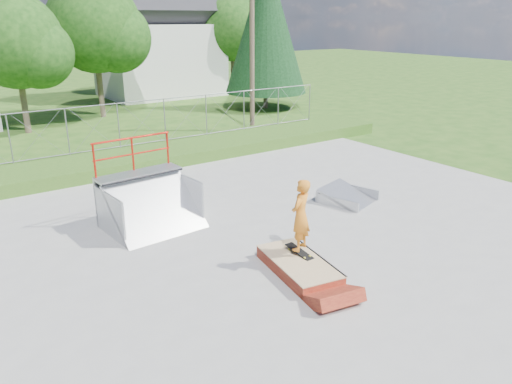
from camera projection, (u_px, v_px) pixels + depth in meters
ground at (279, 254)px, 12.19m from camera, size 120.00×120.00×0.00m
concrete_pad at (279, 254)px, 12.18m from camera, size 20.00×16.00×0.04m
grass_berm at (131, 159)px, 19.44m from camera, size 24.00×3.00×0.50m
grind_box at (299, 267)px, 11.24m from camera, size 1.43×2.36×0.33m
quarter_pipe at (151, 187)px, 13.31m from camera, size 2.52×2.19×2.38m
flat_bank_ramp at (348, 196)px, 15.54m from camera, size 1.81×1.87×0.44m
skateboard at (299, 252)px, 11.49m from camera, size 0.25×0.80×0.13m
skater at (300, 218)px, 11.21m from camera, size 0.72×0.62×1.67m
chain_link_fence at (119, 126)px, 19.83m from camera, size 20.00×0.06×1.80m
gable_house at (159, 41)px, 35.87m from camera, size 8.40×6.08×8.94m
utility_pole at (252, 49)px, 24.19m from camera, size 0.24×0.24×8.00m
tree_left_near at (22, 45)px, 23.61m from camera, size 4.76×4.48×6.65m
tree_center at (101, 29)px, 27.39m from camera, size 5.44×5.12×7.60m
tree_right_far at (236, 30)px, 36.81m from camera, size 5.10×4.80×7.12m
tree_back_mid at (99, 45)px, 35.32m from camera, size 4.08×3.84×5.70m
conifer_tree at (266, 25)px, 30.15m from camera, size 5.04×5.04×9.10m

